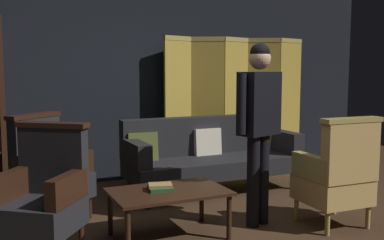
% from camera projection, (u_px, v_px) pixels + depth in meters
% --- Properties ---
extents(ground_plane, '(10.00, 10.00, 0.00)m').
position_uv_depth(ground_plane, '(230.00, 236.00, 3.98)').
color(ground_plane, '#3D2819').
extents(back_wall, '(7.20, 0.10, 2.80)m').
position_uv_depth(back_wall, '(140.00, 74.00, 6.04)').
color(back_wall, black).
rests_on(back_wall, ground_plane).
extents(folding_screen, '(2.14, 0.36, 1.90)m').
position_uv_depth(folding_screen, '(236.00, 104.00, 6.33)').
color(folding_screen, '#B29338').
rests_on(folding_screen, ground_plane).
extents(velvet_couch, '(2.12, 0.78, 0.88)m').
position_uv_depth(velvet_couch, '(211.00, 153.00, 5.47)').
color(velvet_couch, black).
rests_on(velvet_couch, ground_plane).
extents(coffee_table, '(1.00, 0.64, 0.42)m').
position_uv_depth(coffee_table, '(169.00, 196.00, 3.92)').
color(coffee_table, black).
rests_on(coffee_table, ground_plane).
extents(armchair_gilt_accent, '(0.61, 0.60, 1.04)m').
position_uv_depth(armchair_gilt_accent, '(337.00, 175.00, 4.18)').
color(armchair_gilt_accent, tan).
rests_on(armchair_gilt_accent, ground_plane).
extents(armchair_wing_left, '(0.81, 0.81, 1.04)m').
position_uv_depth(armchair_wing_left, '(44.00, 195.00, 3.53)').
color(armchair_wing_left, black).
rests_on(armchair_wing_left, ground_plane).
extents(armchair_wing_right, '(0.81, 0.81, 1.04)m').
position_uv_depth(armchair_wing_right, '(49.00, 171.00, 4.34)').
color(armchair_wing_right, black).
rests_on(armchair_wing_right, ground_plane).
extents(standing_figure, '(0.57, 0.32, 1.70)m').
position_uv_depth(standing_figure, '(259.00, 117.00, 4.18)').
color(standing_figure, black).
rests_on(standing_figure, ground_plane).
extents(book_green_cloth, '(0.23, 0.22, 0.03)m').
position_uv_depth(book_green_cloth, '(160.00, 188.00, 3.92)').
color(book_green_cloth, '#1E4C28').
rests_on(book_green_cloth, coffee_table).
extents(book_tan_leather, '(0.24, 0.20, 0.02)m').
position_uv_depth(book_tan_leather, '(160.00, 185.00, 3.92)').
color(book_tan_leather, '#9E7A47').
rests_on(book_tan_leather, book_green_cloth).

